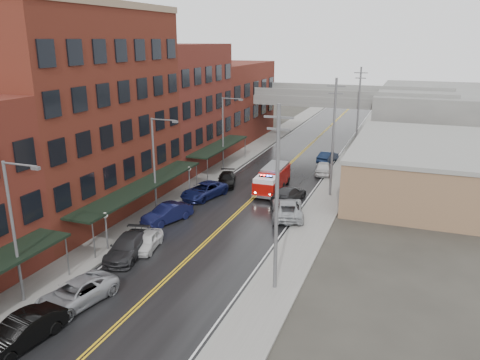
% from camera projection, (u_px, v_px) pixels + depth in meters
% --- Properties ---
extents(road, '(11.00, 160.00, 0.02)m').
position_uv_depth(road, '(248.00, 203.00, 46.23)').
color(road, black).
rests_on(road, ground).
extents(sidewalk_left, '(3.00, 160.00, 0.15)m').
position_uv_depth(sidewalk_left, '(182.00, 194.00, 48.67)').
color(sidewalk_left, slate).
rests_on(sidewalk_left, ground).
extents(sidewalk_right, '(3.00, 160.00, 0.15)m').
position_uv_depth(sidewalk_right, '(321.00, 212.00, 43.75)').
color(sidewalk_right, slate).
rests_on(sidewalk_right, ground).
extents(curb_left, '(0.30, 160.00, 0.15)m').
position_uv_depth(curb_left, '(196.00, 196.00, 48.11)').
color(curb_left, gray).
rests_on(curb_left, ground).
extents(curb_right, '(0.30, 160.00, 0.15)m').
position_uv_depth(curb_right, '(304.00, 209.00, 44.30)').
color(curb_right, gray).
rests_on(curb_right, ground).
extents(brick_building_b, '(9.00, 20.00, 18.00)m').
position_uv_depth(brick_building_b, '(82.00, 115.00, 41.83)').
color(brick_building_b, '#592517').
rests_on(brick_building_b, ground).
extents(brick_building_c, '(9.00, 15.00, 15.00)m').
position_uv_depth(brick_building_c, '(176.00, 107.00, 57.95)').
color(brick_building_c, '#5A1F1B').
rests_on(brick_building_c, ground).
extents(brick_building_far, '(9.00, 20.00, 12.00)m').
position_uv_depth(brick_building_far, '(229.00, 102.00, 74.07)').
color(brick_building_far, maroon).
rests_on(brick_building_far, ground).
extents(tan_building, '(14.00, 22.00, 5.00)m').
position_uv_depth(tan_building, '(423.00, 169.00, 49.08)').
color(tan_building, '#876448').
rests_on(tan_building, ground).
extents(right_far_block, '(18.00, 30.00, 8.00)m').
position_uv_depth(right_far_block, '(438.00, 114.00, 74.86)').
color(right_far_block, slate).
rests_on(right_far_block, ground).
extents(awning_1, '(2.60, 18.00, 3.09)m').
position_uv_depth(awning_1, '(143.00, 186.00, 41.61)').
color(awning_1, black).
rests_on(awning_1, ground).
extents(awning_2, '(2.60, 13.00, 3.09)m').
position_uv_depth(awning_2, '(219.00, 146.00, 57.30)').
color(awning_2, black).
rests_on(awning_2, ground).
extents(globe_lamp_1, '(0.44, 0.44, 3.12)m').
position_uv_depth(globe_lamp_1, '(106.00, 223.00, 35.17)').
color(globe_lamp_1, '#59595B').
rests_on(globe_lamp_1, ground).
extents(globe_lamp_2, '(0.44, 0.44, 3.12)m').
position_uv_depth(globe_lamp_2, '(189.00, 174.00, 47.72)').
color(globe_lamp_2, '#59595B').
rests_on(globe_lamp_2, ground).
extents(street_lamp_0, '(2.64, 0.22, 9.00)m').
position_uv_depth(street_lamp_0, '(16.00, 225.00, 27.22)').
color(street_lamp_0, '#59595B').
rests_on(street_lamp_0, ground).
extents(street_lamp_1, '(2.64, 0.22, 9.00)m').
position_uv_depth(street_lamp_1, '(156.00, 161.00, 41.56)').
color(street_lamp_1, '#59595B').
rests_on(street_lamp_1, ground).
extents(street_lamp_2, '(2.64, 0.22, 9.00)m').
position_uv_depth(street_lamp_2, '(225.00, 130.00, 55.90)').
color(street_lamp_2, '#59595B').
rests_on(street_lamp_2, ground).
extents(utility_pole_0, '(1.80, 0.24, 12.00)m').
position_uv_depth(utility_pole_0, '(277.00, 197.00, 28.54)').
color(utility_pole_0, '#59595B').
rests_on(utility_pole_0, ground).
extents(utility_pole_1, '(1.80, 0.24, 12.00)m').
position_uv_depth(utility_pole_1, '(333.00, 136.00, 46.46)').
color(utility_pole_1, '#59595B').
rests_on(utility_pole_1, ground).
extents(utility_pole_2, '(1.80, 0.24, 12.00)m').
position_uv_depth(utility_pole_2, '(358.00, 109.00, 64.39)').
color(utility_pole_2, '#59595B').
rests_on(utility_pole_2, ground).
extents(overpass, '(40.00, 10.00, 7.50)m').
position_uv_depth(overpass, '(317.00, 103.00, 73.18)').
color(overpass, slate).
rests_on(overpass, ground).
extents(fire_truck, '(2.93, 7.07, 2.57)m').
position_uv_depth(fire_truck, '(272.00, 179.00, 49.45)').
color(fire_truck, '#930B06').
rests_on(fire_truck, ground).
extents(parked_car_left_1, '(2.25, 5.06, 1.61)m').
position_uv_depth(parked_car_left_1, '(22.00, 332.00, 24.54)').
color(parked_car_left_1, black).
rests_on(parked_car_left_1, ground).
extents(parked_car_left_2, '(3.48, 5.73, 1.49)m').
position_uv_depth(parked_car_left_2, '(76.00, 294.00, 28.36)').
color(parked_car_left_2, '#929399').
rests_on(parked_car_left_2, ground).
extents(parked_car_left_3, '(3.21, 5.66, 1.55)m').
position_uv_depth(parked_car_left_3, '(127.00, 247.00, 34.68)').
color(parked_car_left_3, '#262628').
rests_on(parked_car_left_3, ground).
extents(parked_car_left_4, '(2.26, 4.13, 1.33)m').
position_uv_depth(parked_car_left_4, '(147.00, 241.00, 35.96)').
color(parked_car_left_4, silver).
rests_on(parked_car_left_4, ground).
extents(parked_car_left_5, '(3.25, 5.14, 1.60)m').
position_uv_depth(parked_car_left_5, '(167.00, 214.00, 41.23)').
color(parked_car_left_5, '#0E1133').
rests_on(parked_car_left_5, ground).
extents(parked_car_left_6, '(3.87, 5.99, 1.53)m').
position_uv_depth(parked_car_left_6, '(204.00, 191.00, 47.60)').
color(parked_car_left_6, '#121846').
rests_on(parked_car_left_6, ground).
extents(parked_car_left_7, '(3.23, 4.98, 1.34)m').
position_uv_depth(parked_car_left_7, '(226.00, 179.00, 51.77)').
color(parked_car_left_7, black).
rests_on(parked_car_left_7, ground).
extents(parked_car_right_0, '(4.31, 6.44, 1.64)m').
position_uv_depth(parked_car_right_0, '(287.00, 208.00, 42.42)').
color(parked_car_right_0, '#9A9DA1').
rests_on(parked_car_right_0, ground).
extents(parked_car_right_1, '(2.97, 5.54, 1.53)m').
position_uv_depth(parked_car_right_1, '(289.00, 194.00, 46.53)').
color(parked_car_right_1, '#252628').
rests_on(parked_car_right_1, ground).
extents(parked_car_right_2, '(2.50, 4.89, 1.59)m').
position_uv_depth(parked_car_right_2, '(324.00, 168.00, 55.86)').
color(parked_car_right_2, silver).
rests_on(parked_car_right_2, ground).
extents(parked_car_right_3, '(2.29, 4.59, 1.44)m').
position_uv_depth(parked_car_right_3, '(328.00, 157.00, 61.47)').
color(parked_car_right_3, black).
rests_on(parked_car_right_3, ground).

